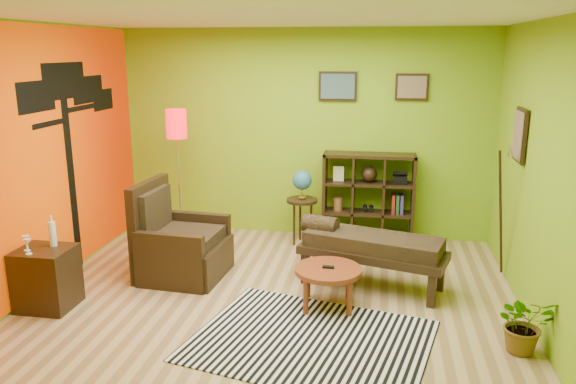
% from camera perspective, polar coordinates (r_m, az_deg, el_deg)
% --- Properties ---
extents(ground, '(5.00, 5.00, 0.00)m').
position_cam_1_polar(ground, '(5.90, -1.52, -10.97)').
color(ground, tan).
rests_on(ground, ground).
extents(room_shell, '(5.04, 4.54, 2.82)m').
position_cam_1_polar(room_shell, '(5.42, -2.59, 6.66)').
color(room_shell, '#78A615').
rests_on(room_shell, ground).
extents(zebra_rug, '(2.34, 2.01, 0.01)m').
position_cam_1_polar(zebra_rug, '(5.17, 2.35, -14.82)').
color(zebra_rug, silver).
rests_on(zebra_rug, ground).
extents(coffee_table, '(0.67, 0.67, 0.43)m').
position_cam_1_polar(coffee_table, '(5.66, 4.10, -8.24)').
color(coffee_table, maroon).
rests_on(coffee_table, ground).
extents(armchair, '(0.96, 0.97, 1.09)m').
position_cam_1_polar(armchair, '(6.52, -11.07, -5.59)').
color(armchair, black).
rests_on(armchair, ground).
extents(side_cabinet, '(0.52, 0.47, 0.93)m').
position_cam_1_polar(side_cabinet, '(6.14, -23.32, -7.99)').
color(side_cabinet, black).
rests_on(side_cabinet, ground).
extents(floor_lamp, '(0.27, 0.27, 1.79)m').
position_cam_1_polar(floor_lamp, '(7.25, -11.22, 5.56)').
color(floor_lamp, silver).
rests_on(floor_lamp, ground).
extents(globe_table, '(0.41, 0.41, 0.99)m').
position_cam_1_polar(globe_table, '(7.34, 1.43, 0.35)').
color(globe_table, black).
rests_on(globe_table, ground).
extents(cube_shelf, '(1.20, 0.35, 1.20)m').
position_cam_1_polar(cube_shelf, '(7.52, 8.25, -0.64)').
color(cube_shelf, black).
rests_on(cube_shelf, ground).
extents(bench, '(1.66, 0.97, 0.73)m').
position_cam_1_polar(bench, '(6.14, 8.21, -5.42)').
color(bench, black).
rests_on(bench, ground).
extents(potted_plant, '(0.53, 0.58, 0.41)m').
position_cam_1_polar(potted_plant, '(5.31, 22.84, -12.76)').
color(potted_plant, '#26661E').
rests_on(potted_plant, ground).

